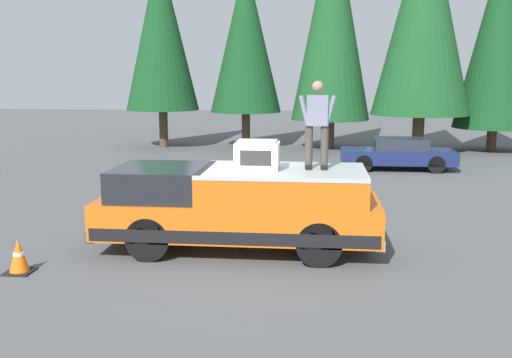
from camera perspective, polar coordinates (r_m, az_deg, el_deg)
ground_plane at (r=11.95m, az=-3.70°, el=-6.57°), size 90.00×90.00×0.00m
pickup_truck at (r=11.47m, az=-1.71°, el=-2.76°), size 2.01×5.54×1.65m
compressor_unit at (r=11.16m, az=0.13°, el=2.38°), size 0.65×0.84×0.56m
person_on_truck_bed at (r=11.18m, az=6.04°, el=5.56°), size 0.29×0.72×1.69m
parked_car_navy at (r=21.92m, az=13.82°, el=2.42°), size 1.64×4.10×1.16m
traffic_cone at (r=11.11m, az=-22.34°, el=-7.10°), size 0.47×0.47×0.62m
conifer_far_left at (r=28.42m, az=22.83°, el=12.97°), size 3.57×3.57×9.32m
conifer_left at (r=27.06m, az=16.24°, el=15.64°), size 4.30×4.30×10.69m
conifer_center_left at (r=27.50m, az=7.52°, el=15.60°), size 3.63×3.63×10.76m
conifer_center_right at (r=27.96m, az=-1.03°, el=13.81°), size 3.37×3.37×8.72m
conifer_right at (r=28.27m, az=-9.36°, el=14.22°), size 3.45×3.45×9.19m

